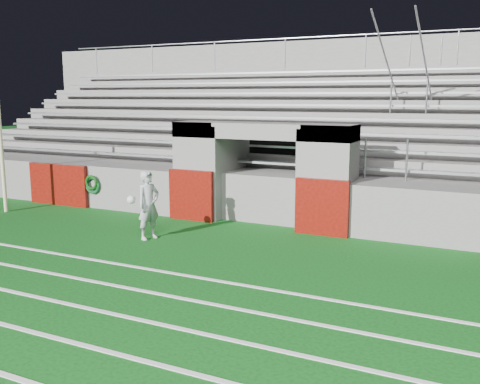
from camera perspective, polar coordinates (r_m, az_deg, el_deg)
The scene contains 5 objects.
ground at distance 11.05m, azimuth -5.07°, elevation -7.02°, with size 90.00×90.00×0.00m, color #0C4812.
field_post at distance 16.55m, azimuth -24.05°, elevation 3.49°, with size 0.11×0.11×3.18m, color beige.
stadium_structure at distance 17.95m, azimuth 8.12°, elevation 4.39°, with size 26.00×8.48×5.42m.
goalkeeper_with_ball at distance 12.46m, azimuth -9.76°, elevation -1.36°, with size 0.73×0.67×1.60m.
hose_coil at distance 16.21m, azimuth -15.49°, elevation 0.81°, with size 0.53×0.14×0.57m.
Camera 1 is at (5.48, -9.03, 3.25)m, focal length 40.00 mm.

